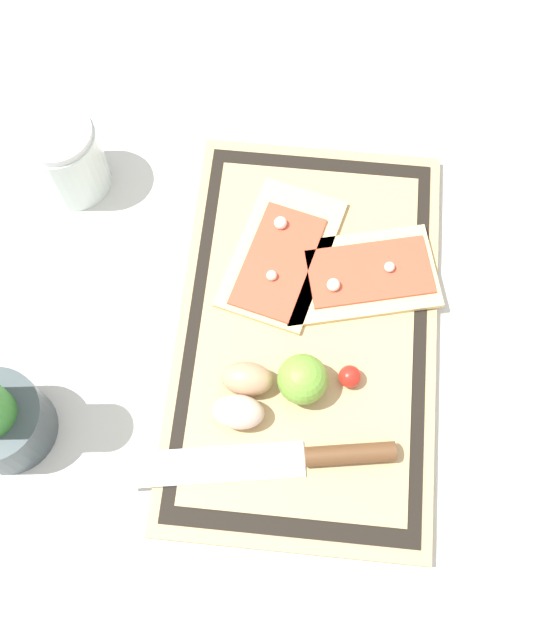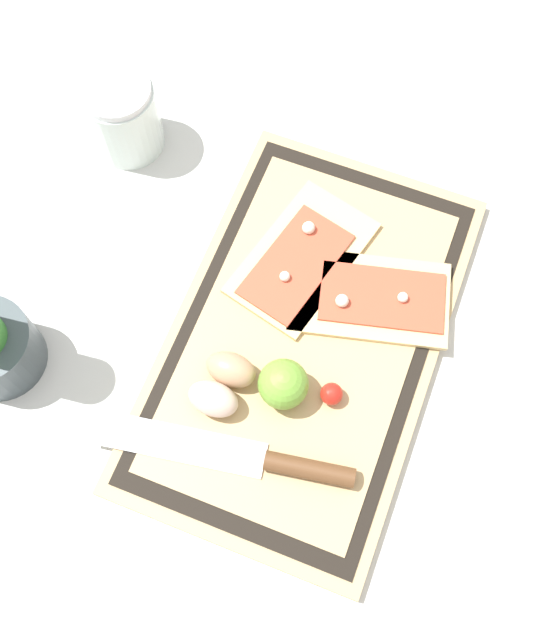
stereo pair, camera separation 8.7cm
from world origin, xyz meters
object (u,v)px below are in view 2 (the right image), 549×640
at_px(cherry_tomato_red, 332,394).
at_px(egg_brown, 231,370).
at_px(pizza_slice_near, 372,297).
at_px(sauce_jar, 124,119).
at_px(egg_pink, 213,399).
at_px(lime, 282,384).
at_px(knife, 266,461).
at_px(pizza_slice_far, 301,259).

bearing_deg(cherry_tomato_red, egg_brown, 97.99).
relative_size(pizza_slice_near, sauce_jar, 1.93).
relative_size(pizza_slice_near, egg_pink, 3.59).
distance_m(egg_brown, lime, 0.06).
xyz_separation_m(egg_pink, sauce_jar, (0.30, 0.25, 0.01)).
bearing_deg(knife, cherry_tomato_red, -23.58).
xyz_separation_m(pizza_slice_near, pizza_slice_far, (0.02, 0.10, 0.00)).
relative_size(pizza_slice_far, egg_brown, 3.57).
height_order(pizza_slice_far, egg_brown, egg_brown).
height_order(pizza_slice_near, sauce_jar, sauce_jar).
relative_size(pizza_slice_near, lime, 3.66).
height_order(lime, sauce_jar, sauce_jar).
xyz_separation_m(pizza_slice_near, cherry_tomato_red, (-0.13, 0.01, 0.01)).
bearing_deg(sauce_jar, pizza_slice_far, -108.40).
bearing_deg(sauce_jar, lime, -128.98).
distance_m(lime, sauce_jar, 0.41).
xyz_separation_m(egg_brown, egg_pink, (-0.04, 0.01, 0.00)).
relative_size(pizza_slice_near, cherry_tomato_red, 8.12).
height_order(pizza_slice_far, cherry_tomato_red, cherry_tomato_red).
distance_m(pizza_slice_near, egg_brown, 0.19).
xyz_separation_m(pizza_slice_near, sauce_jar, (0.11, 0.38, 0.02)).
bearing_deg(pizza_slice_near, cherry_tomato_red, 177.71).
height_order(knife, cherry_tomato_red, cherry_tomato_red).
bearing_deg(pizza_slice_far, cherry_tomato_red, -148.28).
relative_size(pizza_slice_far, lime, 3.64).
xyz_separation_m(pizza_slice_near, lime, (-0.15, 0.06, 0.02)).
height_order(pizza_slice_near, knife, pizza_slice_near).
bearing_deg(egg_pink, sauce_jar, 39.99).
bearing_deg(egg_pink, cherry_tomato_red, -65.54).
height_order(knife, sauce_jar, sauce_jar).
xyz_separation_m(pizza_slice_near, egg_pink, (-0.19, 0.13, 0.01)).
distance_m(pizza_slice_near, sauce_jar, 0.39).
bearing_deg(sauce_jar, egg_brown, -135.39).
xyz_separation_m(lime, cherry_tomato_red, (0.01, -0.05, -0.02)).
distance_m(pizza_slice_far, sauce_jar, 0.29).
distance_m(pizza_slice_near, lime, 0.16).
distance_m(egg_brown, egg_pink, 0.04).
xyz_separation_m(pizza_slice_far, egg_brown, (-0.17, 0.02, 0.01)).
distance_m(lime, cherry_tomato_red, 0.06).
relative_size(egg_brown, cherry_tomato_red, 2.26).
bearing_deg(pizza_slice_near, lime, 157.75).
bearing_deg(pizza_slice_near, egg_pink, 146.07).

